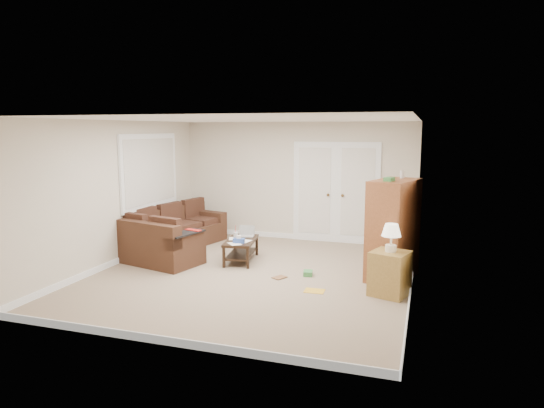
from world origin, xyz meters
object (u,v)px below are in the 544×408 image
(sectional_sofa, at_px, (169,237))
(side_cabinet, at_px, (390,270))
(coffee_table, at_px, (241,249))
(tv_armoire, at_px, (393,229))

(sectional_sofa, bearing_deg, side_cabinet, -1.12)
(sectional_sofa, xyz_separation_m, coffee_table, (1.53, -0.10, -0.09))
(side_cabinet, bearing_deg, tv_armoire, 109.88)
(coffee_table, xyz_separation_m, side_cabinet, (2.68, -1.03, 0.16))
(sectional_sofa, distance_m, tv_armoire, 4.22)
(coffee_table, height_order, tv_armoire, tv_armoire)
(sectional_sofa, height_order, side_cabinet, side_cabinet)
(sectional_sofa, height_order, tv_armoire, tv_armoire)
(coffee_table, distance_m, tv_armoire, 2.72)
(coffee_table, height_order, side_cabinet, side_cabinet)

